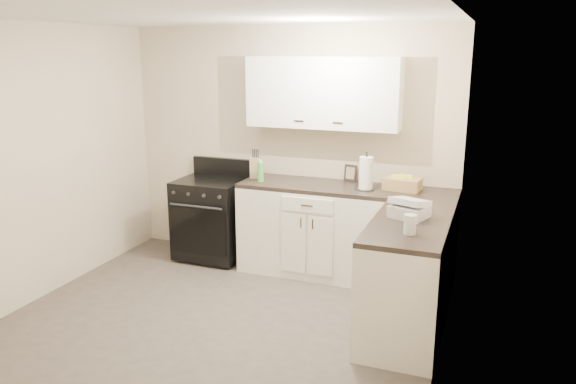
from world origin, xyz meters
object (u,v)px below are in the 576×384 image
at_px(wicker_basket, 402,184).
at_px(countertop_grill, 409,211).
at_px(knife_block, 256,168).
at_px(paper_towel, 366,173).
at_px(stove, 212,218).

bearing_deg(wicker_basket, countertop_grill, -77.13).
xyz_separation_m(knife_block, wicker_basket, (1.53, 0.03, -0.05)).
xyz_separation_m(paper_towel, countertop_grill, (0.54, -0.78, -0.11)).
distance_m(knife_block, countertop_grill, 1.95).
bearing_deg(knife_block, countertop_grill, -28.96).
xyz_separation_m(stove, wicker_basket, (2.04, 0.10, 0.54)).
bearing_deg(stove, knife_block, 7.28).
height_order(stove, knife_block, knife_block).
bearing_deg(knife_block, paper_towel, -6.57).
bearing_deg(countertop_grill, knife_block, 172.44).
relative_size(stove, paper_towel, 2.68).
height_order(stove, wicker_basket, wicker_basket).
xyz_separation_m(wicker_basket, countertop_grill, (0.21, -0.91, -0.01)).
bearing_deg(paper_towel, stove, 179.19).
distance_m(stove, wicker_basket, 2.11).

